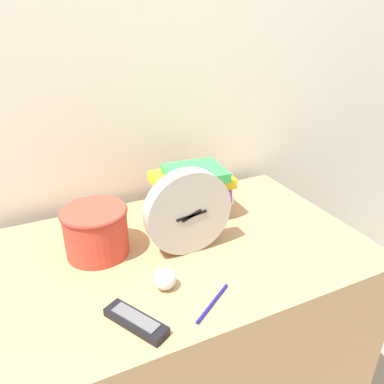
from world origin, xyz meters
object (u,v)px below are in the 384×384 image
at_px(basket, 96,230).
at_px(pen, 213,303).
at_px(desk_clock, 190,212).
at_px(book_stack, 194,190).
at_px(crumpled_paper_ball, 165,279).
at_px(tv_remote, 136,321).

xyz_separation_m(basket, pen, (0.19, -0.32, -0.07)).
bearing_deg(basket, pen, -58.97).
bearing_deg(basket, desk_clock, -22.24).
relative_size(book_stack, basket, 1.35).
relative_size(crumpled_paper_ball, pen, 0.44).
bearing_deg(crumpled_paper_ball, pen, -51.92).
height_order(desk_clock, book_stack, desk_clock).
xyz_separation_m(basket, tv_remote, (0.01, -0.30, -0.06)).
relative_size(basket, tv_remote, 1.16).
bearing_deg(basket, crumpled_paper_ball, -62.60).
height_order(desk_clock, basket, desk_clock).
xyz_separation_m(book_stack, pen, (-0.14, -0.40, -0.09)).
bearing_deg(book_stack, tv_remote, -129.90).
bearing_deg(crumpled_paper_ball, basket, 117.40).
bearing_deg(book_stack, desk_clock, -118.37).
relative_size(desk_clock, basket, 1.35).
bearing_deg(pen, tv_remote, 175.33).
relative_size(book_stack, pen, 1.96).
xyz_separation_m(desk_clock, basket, (-0.24, 0.10, -0.05)).
xyz_separation_m(desk_clock, book_stack, (0.10, 0.18, -0.03)).
height_order(book_stack, crumpled_paper_ball, book_stack).
xyz_separation_m(book_stack, tv_remote, (-0.32, -0.38, -0.08)).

